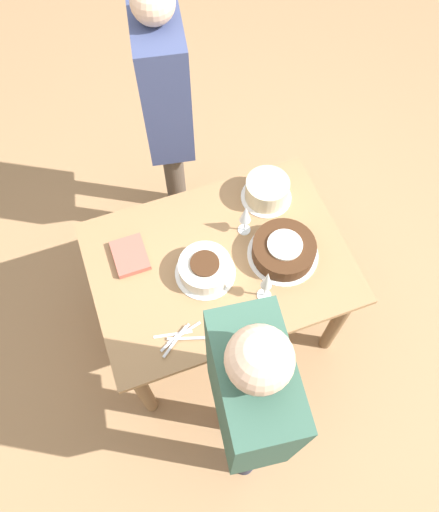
% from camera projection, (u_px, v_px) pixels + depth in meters
% --- Properties ---
extents(ground_plane, '(12.00, 12.00, 0.00)m').
position_uv_depth(ground_plane, '(220.00, 318.00, 3.00)').
color(ground_plane, '#A87F56').
extents(dining_table, '(1.20, 0.87, 0.75)m').
position_uv_depth(dining_table, '(220.00, 273.00, 2.45)').
color(dining_table, '#9E754C').
rests_on(dining_table, ground_plane).
extents(cake_center_white, '(0.28, 0.28, 0.10)m').
position_uv_depth(cake_center_white, '(205.00, 268.00, 2.27)').
color(cake_center_white, white).
rests_on(cake_center_white, dining_table).
extents(cake_front_chocolate, '(0.34, 0.34, 0.10)m').
position_uv_depth(cake_front_chocolate, '(284.00, 250.00, 2.31)').
color(cake_front_chocolate, white).
rests_on(cake_front_chocolate, dining_table).
extents(cake_back_decorated, '(0.25, 0.25, 0.12)m').
position_uv_depth(cake_back_decorated, '(267.00, 190.00, 2.45)').
color(cake_back_decorated, white).
rests_on(cake_back_decorated, dining_table).
extents(wine_glass_near, '(0.06, 0.06, 0.20)m').
position_uv_depth(wine_glass_near, '(245.00, 215.00, 2.30)').
color(wine_glass_near, silver).
rests_on(wine_glass_near, dining_table).
extents(wine_glass_far, '(0.06, 0.06, 0.23)m').
position_uv_depth(wine_glass_far, '(267.00, 281.00, 2.12)').
color(wine_glass_far, silver).
rests_on(wine_glass_far, dining_table).
extents(fork_pile, '(0.22, 0.12, 0.01)m').
position_uv_depth(fork_pile, '(179.00, 337.00, 2.16)').
color(fork_pile, silver).
rests_on(fork_pile, dining_table).
extents(napkin_stack, '(0.15, 0.19, 0.03)m').
position_uv_depth(napkin_stack, '(130.00, 256.00, 2.33)').
color(napkin_stack, '#B75B4C').
rests_on(napkin_stack, dining_table).
extents(person_cutting, '(0.27, 0.42, 1.66)m').
position_uv_depth(person_cutting, '(248.00, 404.00, 1.78)').
color(person_cutting, '#2D334C').
rests_on(person_cutting, ground_plane).
extents(person_watching, '(0.29, 0.43, 1.65)m').
position_uv_depth(person_watching, '(165.00, 107.00, 2.46)').
color(person_watching, '#4C4238').
rests_on(person_watching, ground_plane).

